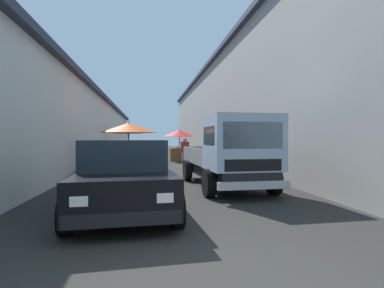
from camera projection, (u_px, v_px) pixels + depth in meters
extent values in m
plane|color=#282826|center=(162.00, 167.00, 16.05)|extent=(90.00, 90.00, 0.00)
cube|color=silver|center=(34.00, 129.00, 17.24)|extent=(49.50, 7.00, 3.98)
cube|color=#383D4C|center=(33.00, 92.00, 17.20)|extent=(49.80, 7.50, 0.24)
cube|color=gray|center=(274.00, 109.00, 19.23)|extent=(49.50, 7.00, 6.60)
cube|color=#383D4C|center=(275.00, 54.00, 19.17)|extent=(49.80, 7.50, 0.24)
cylinder|color=#9E9EA3|center=(179.00, 146.00, 20.20)|extent=(0.06, 0.06, 2.04)
cone|color=red|center=(179.00, 133.00, 20.19)|extent=(2.10, 2.10, 0.42)
sphere|color=#9E9EA3|center=(179.00, 129.00, 20.18)|extent=(0.07, 0.07, 0.07)
cube|color=brown|center=(176.00, 155.00, 20.29)|extent=(0.76, 0.74, 0.84)
sphere|color=orange|center=(177.00, 148.00, 20.13)|extent=(0.09, 0.09, 0.09)
sphere|color=orange|center=(179.00, 148.00, 20.23)|extent=(0.09, 0.09, 0.09)
sphere|color=orange|center=(177.00, 148.00, 20.34)|extent=(0.09, 0.09, 0.09)
cylinder|color=#9E9EA3|center=(129.00, 149.00, 12.19)|extent=(0.06, 0.06, 2.10)
cone|color=#D84C14|center=(129.00, 128.00, 12.17)|extent=(2.23, 2.23, 0.39)
sphere|color=#9E9EA3|center=(129.00, 122.00, 12.17)|extent=(0.07, 0.07, 0.07)
cube|color=brown|center=(123.00, 166.00, 12.34)|extent=(0.87, 0.61, 0.72)
sphere|color=orange|center=(122.00, 155.00, 12.49)|extent=(0.09, 0.09, 0.09)
sphere|color=orange|center=(122.00, 156.00, 12.60)|extent=(0.09, 0.09, 0.09)
sphere|color=orange|center=(119.00, 157.00, 12.02)|extent=(0.09, 0.09, 0.09)
sphere|color=orange|center=(118.00, 156.00, 12.60)|extent=(0.09, 0.09, 0.09)
sphere|color=orange|center=(118.00, 156.00, 12.43)|extent=(0.09, 0.09, 0.09)
sphere|color=orange|center=(123.00, 156.00, 12.31)|extent=(0.09, 0.09, 0.09)
cylinder|color=#9E9EA3|center=(128.00, 144.00, 21.85)|extent=(0.06, 0.06, 2.15)
cone|color=red|center=(128.00, 131.00, 21.83)|extent=(2.21, 2.21, 0.31)
sphere|color=#9E9EA3|center=(128.00, 129.00, 21.83)|extent=(0.07, 0.07, 0.07)
cube|color=olive|center=(126.00, 154.00, 21.85)|extent=(0.80, 0.78, 0.77)
sphere|color=orange|center=(125.00, 148.00, 21.69)|extent=(0.09, 0.09, 0.09)
sphere|color=orange|center=(127.00, 148.00, 21.88)|extent=(0.09, 0.09, 0.09)
sphere|color=orange|center=(123.00, 148.00, 22.09)|extent=(0.09, 0.09, 0.09)
sphere|color=orange|center=(126.00, 148.00, 21.99)|extent=(0.09, 0.09, 0.09)
sphere|color=orange|center=(123.00, 148.00, 21.92)|extent=(0.09, 0.09, 0.09)
sphere|color=orange|center=(128.00, 147.00, 22.07)|extent=(0.09, 0.09, 0.09)
cube|color=black|center=(124.00, 184.00, 6.17)|extent=(4.02, 2.01, 0.64)
cube|color=#19232D|center=(123.00, 154.00, 6.31)|extent=(2.45, 1.68, 0.56)
cube|color=black|center=(123.00, 219.00, 4.31)|extent=(0.22, 1.65, 0.20)
cube|color=silver|center=(165.00, 198.00, 4.41)|extent=(0.08, 0.24, 0.14)
cube|color=silver|center=(79.00, 201.00, 4.16)|extent=(0.08, 0.24, 0.14)
cylinder|color=black|center=(177.00, 210.00, 5.07)|extent=(0.61, 0.24, 0.60)
cylinder|color=black|center=(66.00, 216.00, 4.70)|extent=(0.61, 0.24, 0.60)
cylinder|color=black|center=(159.00, 186.00, 7.66)|extent=(0.61, 0.24, 0.60)
cylinder|color=black|center=(86.00, 188.00, 7.29)|extent=(0.61, 0.24, 0.60)
cube|color=black|center=(223.00, 170.00, 9.50)|extent=(4.87, 1.70, 0.36)
cube|color=#ADC6E0|center=(242.00, 142.00, 7.89)|extent=(1.62, 1.82, 1.40)
cube|color=#19232D|center=(253.00, 135.00, 7.16)|extent=(0.13, 1.47, 0.63)
cube|color=#19232D|center=(242.00, 136.00, 7.88)|extent=(1.13, 1.82, 0.45)
cube|color=black|center=(253.00, 165.00, 7.16)|extent=(0.13, 1.40, 0.28)
cube|color=silver|center=(254.00, 185.00, 7.09)|extent=(0.20, 1.75, 0.18)
cube|color=gray|center=(240.00, 155.00, 10.46)|extent=(3.16, 0.21, 0.50)
cube|color=gray|center=(192.00, 155.00, 10.14)|extent=(3.16, 0.21, 0.50)
cube|color=gray|center=(206.00, 153.00, 11.82)|extent=(0.14, 1.65, 0.50)
cylinder|color=black|center=(274.00, 181.00, 8.07)|extent=(0.73, 0.25, 0.72)
cylinder|color=black|center=(209.00, 183.00, 7.74)|extent=(0.73, 0.25, 0.72)
cylinder|color=black|center=(235.00, 170.00, 11.09)|extent=(0.73, 0.25, 0.72)
cylinder|color=black|center=(187.00, 171.00, 10.76)|extent=(0.73, 0.25, 0.72)
cylinder|color=navy|center=(186.00, 160.00, 15.75)|extent=(0.14, 0.14, 0.76)
cylinder|color=navy|center=(184.00, 160.00, 15.87)|extent=(0.14, 0.14, 0.76)
cube|color=#B73333|center=(185.00, 147.00, 15.80)|extent=(0.48, 0.40, 0.57)
sphere|color=tan|center=(185.00, 139.00, 15.79)|extent=(0.21, 0.21, 0.21)
cylinder|color=#B73333|center=(188.00, 147.00, 15.59)|extent=(0.08, 0.08, 0.51)
cylinder|color=#B73333|center=(182.00, 146.00, 16.00)|extent=(0.08, 0.08, 0.51)
cylinder|color=black|center=(118.00, 160.00, 18.03)|extent=(0.45, 0.18, 0.44)
cylinder|color=black|center=(111.00, 162.00, 16.79)|extent=(0.45, 0.20, 0.44)
cube|color=red|center=(114.00, 160.00, 17.36)|extent=(0.94, 0.47, 0.08)
ellipsoid|color=black|center=(112.00, 154.00, 17.05)|extent=(0.60, 0.38, 0.20)
cube|color=red|center=(118.00, 152.00, 17.97)|extent=(0.21, 0.34, 0.56)
cylinder|color=silver|center=(117.00, 151.00, 17.90)|extent=(0.28, 0.12, 0.68)
cylinder|color=black|center=(117.00, 145.00, 17.82)|extent=(0.54, 0.16, 0.04)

